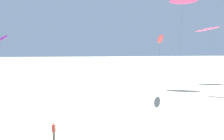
{
  "coord_description": "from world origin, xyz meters",
  "views": [
    {
      "loc": [
        -0.41,
        -2.16,
        8.31
      ],
      "look_at": [
        2.02,
        19.74,
        6.0
      ],
      "focal_mm": 43.31,
      "sensor_mm": 36.0,
      "label": 1
    }
  ],
  "objects_px": {
    "person_foreground_walker": "(54,131)",
    "flying_kite_7": "(184,1)",
    "flying_kite_0": "(160,39)",
    "flying_kite_2": "(2,38)",
    "flying_kite_5": "(208,29)"
  },
  "relations": [
    {
      "from": "flying_kite_5",
      "to": "person_foreground_walker",
      "type": "xyz_separation_m",
      "value": [
        -29.72,
        -34.46,
        -10.13
      ]
    },
    {
      "from": "flying_kite_5",
      "to": "person_foreground_walker",
      "type": "relative_size",
      "value": 7.23
    },
    {
      "from": "flying_kite_0",
      "to": "flying_kite_5",
      "type": "distance_m",
      "value": 21.28
    },
    {
      "from": "flying_kite_0",
      "to": "person_foreground_walker",
      "type": "distance_m",
      "value": 25.68
    },
    {
      "from": "flying_kite_7",
      "to": "flying_kite_0",
      "type": "bearing_deg",
      "value": -123.68
    },
    {
      "from": "flying_kite_0",
      "to": "flying_kite_7",
      "type": "relative_size",
      "value": 0.61
    },
    {
      "from": "flying_kite_5",
      "to": "flying_kite_7",
      "type": "height_order",
      "value": "flying_kite_7"
    },
    {
      "from": "flying_kite_2",
      "to": "flying_kite_7",
      "type": "xyz_separation_m",
      "value": [
        37.14,
        -3.83,
        7.66
      ]
    },
    {
      "from": "flying_kite_2",
      "to": "flying_kite_5",
      "type": "distance_m",
      "value": 43.75
    },
    {
      "from": "flying_kite_2",
      "to": "flying_kite_5",
      "type": "height_order",
      "value": "flying_kite_5"
    },
    {
      "from": "person_foreground_walker",
      "to": "flying_kite_7",
      "type": "bearing_deg",
      "value": 54.2
    },
    {
      "from": "flying_kite_7",
      "to": "person_foreground_walker",
      "type": "height_order",
      "value": "flying_kite_7"
    },
    {
      "from": "flying_kite_2",
      "to": "flying_kite_7",
      "type": "distance_m",
      "value": 38.12
    },
    {
      "from": "flying_kite_0",
      "to": "flying_kite_5",
      "type": "bearing_deg",
      "value": 44.99
    },
    {
      "from": "flying_kite_2",
      "to": "person_foreground_walker",
      "type": "relative_size",
      "value": 6.8
    }
  ]
}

